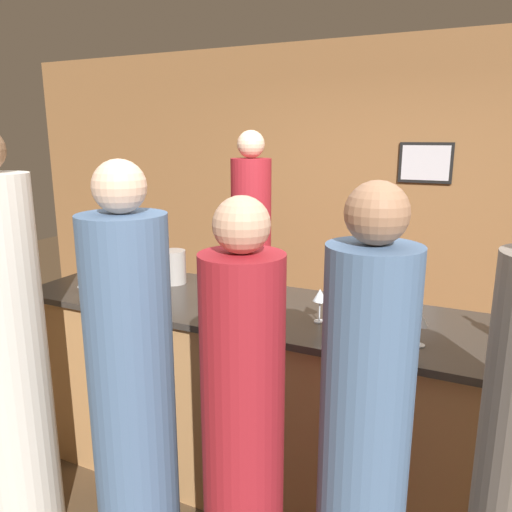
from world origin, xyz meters
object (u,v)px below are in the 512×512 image
object	(u,v)px
bartender	(251,278)
wine_bottle_0	(84,273)
guest_1	(132,392)
guest_2	(7,357)
ice_bucket	(173,267)
guest_3	(243,447)
guest_0	(362,470)

from	to	relation	value
bartender	wine_bottle_0	size ratio (longest dim) A/B	6.96
guest_1	guest_2	bearing A→B (deg)	-173.44
guest_1	ice_bucket	size ratio (longest dim) A/B	9.05
guest_3	guest_0	bearing A→B (deg)	1.50
guest_3	bartender	bearing A→B (deg)	114.85
guest_0	bartender	bearing A→B (deg)	126.19
guest_2	guest_0	bearing A→B (deg)	-0.22
guest_0	guest_3	bearing A→B (deg)	-178.50
guest_0	guest_3	xyz separation A→B (m)	(-0.45, -0.01, -0.03)
guest_0	ice_bucket	xyz separation A→B (m)	(-1.45, 1.01, 0.31)
guest_1	guest_2	world-z (taller)	guest_2
guest_0	ice_bucket	bearing A→B (deg)	144.99
wine_bottle_0	guest_3	bearing A→B (deg)	-25.52
guest_1	guest_3	bearing A→B (deg)	-9.27
guest_3	ice_bucket	bearing A→B (deg)	134.29
guest_2	ice_bucket	bearing A→B (deg)	74.52
wine_bottle_0	guest_2	bearing A→B (deg)	-81.22
guest_2	guest_3	xyz separation A→B (m)	(1.28, -0.02, -0.10)
guest_3	wine_bottle_0	bearing A→B (deg)	154.48
guest_1	guest_3	xyz separation A→B (m)	(0.59, -0.10, -0.04)
guest_1	ice_bucket	bearing A→B (deg)	113.63
guest_2	wine_bottle_0	world-z (taller)	guest_2
guest_1	guest_2	size ratio (longest dim) A/B	0.94
bartender	guest_1	xyz separation A→B (m)	(0.19, -1.60, -0.08)
guest_0	ice_bucket	size ratio (longest dim) A/B	8.86
guest_1	ice_bucket	world-z (taller)	guest_1
guest_0	wine_bottle_0	bearing A→B (deg)	160.50
bartender	wine_bottle_0	distance (m)	1.22
wine_bottle_0	guest_0	bearing A→B (deg)	-19.50
bartender	guest_1	world-z (taller)	bartender
guest_0	guest_1	size ratio (longest dim) A/B	0.98
guest_3	ice_bucket	xyz separation A→B (m)	(-1.00, 1.02, 0.34)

